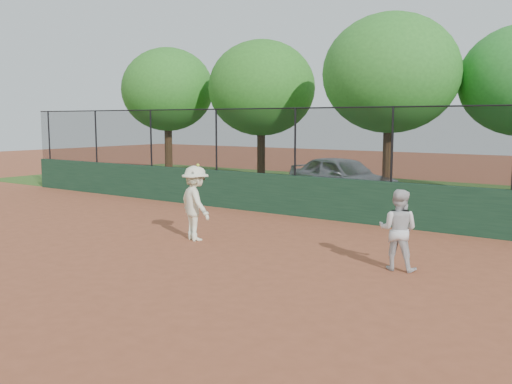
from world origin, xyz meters
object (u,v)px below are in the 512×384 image
Objects in this scene: player_second at (398,230)px; tree_1 at (261,88)px; tree_2 at (390,74)px; parked_car at (342,177)px; tree_0 at (167,90)px; player_main at (195,203)px.

tree_1 is at bearing -52.45° from player_second.
parked_car is at bearing -173.28° from tree_2.
tree_1 is at bearing 91.31° from parked_car.
parked_car is 0.69× the size of tree_2.
tree_2 reaches higher than tree_0.
player_main is 0.29× the size of tree_2.
player_second is 14.56m from tree_1.
tree_2 reaches higher than tree_1.
player_main is (0.58, -8.70, 0.12)m from parked_car.
tree_0 reaches higher than parked_car.
tree_2 is (1.08, 8.90, 3.53)m from player_main.
parked_car is at bearing -16.92° from tree_1.
tree_0 is at bearing -174.32° from tree_1.
parked_car is 2.41× the size of player_main.
player_second is at bearing -31.83° from tree_0.
player_second is 0.83× the size of player_main.
tree_2 is at bearing -3.57° from tree_0.
tree_0 is (-9.62, 0.90, 3.46)m from parked_car.
tree_2 reaches higher than player_main.
tree_2 reaches higher than parked_car.
tree_0 is 1.00× the size of tree_1.
player_second is at bearing -44.37° from tree_1.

